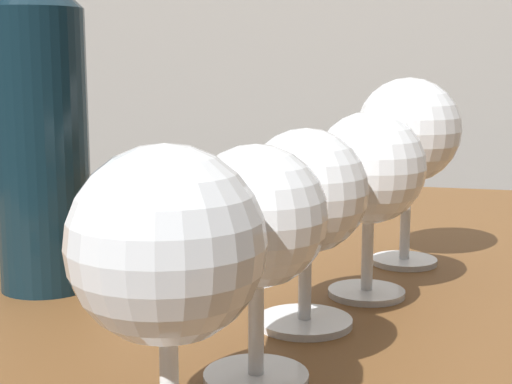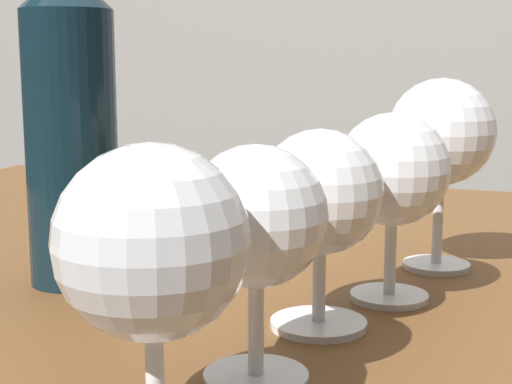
{
  "view_description": "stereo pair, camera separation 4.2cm",
  "coord_description": "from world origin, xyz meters",
  "px_view_note": "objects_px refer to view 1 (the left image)",
  "views": [
    {
      "loc": [
        0.22,
        -0.66,
        0.89
      ],
      "look_at": [
        0.11,
        -0.26,
        0.82
      ],
      "focal_mm": 54.24,
      "sensor_mm": 36.0,
      "label": 1
    },
    {
      "loc": [
        0.26,
        -0.64,
        0.89
      ],
      "look_at": [
        0.11,
        -0.26,
        0.82
      ],
      "focal_mm": 54.24,
      "sensor_mm": 36.0,
      "label": 2
    }
  ],
  "objects_px": {
    "wine_glass_white": "(408,133)",
    "wine_glass_amber": "(256,223)",
    "wine_glass_empty": "(369,172)",
    "wine_glass_cabernet": "(306,195)",
    "wine_glass_chardonnay": "(166,247)",
    "wine_bottle": "(40,120)"
  },
  "relations": [
    {
      "from": "wine_glass_chardonnay",
      "to": "wine_glass_cabernet",
      "type": "height_order",
      "value": "wine_glass_chardonnay"
    },
    {
      "from": "wine_glass_white",
      "to": "wine_glass_amber",
      "type": "bearing_deg",
      "value": -103.14
    },
    {
      "from": "wine_glass_chardonnay",
      "to": "wine_glass_amber",
      "type": "distance_m",
      "value": 0.08
    },
    {
      "from": "wine_bottle",
      "to": "wine_glass_amber",
      "type": "bearing_deg",
      "value": -33.78
    },
    {
      "from": "wine_glass_amber",
      "to": "wine_glass_white",
      "type": "xyz_separation_m",
      "value": [
        0.07,
        0.28,
        0.03
      ]
    },
    {
      "from": "wine_glass_cabernet",
      "to": "wine_glass_white",
      "type": "distance_m",
      "value": 0.19
    },
    {
      "from": "wine_glass_cabernet",
      "to": "wine_glass_white",
      "type": "relative_size",
      "value": 0.82
    },
    {
      "from": "wine_glass_chardonnay",
      "to": "wine_glass_empty",
      "type": "distance_m",
      "value": 0.27
    },
    {
      "from": "wine_glass_chardonnay",
      "to": "wine_glass_amber",
      "type": "bearing_deg",
      "value": 75.28
    },
    {
      "from": "wine_glass_empty",
      "to": "wine_bottle",
      "type": "xyz_separation_m",
      "value": [
        -0.25,
        -0.04,
        0.04
      ]
    },
    {
      "from": "wine_glass_white",
      "to": "wine_glass_cabernet",
      "type": "bearing_deg",
      "value": -107.21
    },
    {
      "from": "wine_glass_cabernet",
      "to": "wine_glass_white",
      "type": "bearing_deg",
      "value": 72.79
    },
    {
      "from": "wine_glass_cabernet",
      "to": "wine_glass_amber",
      "type": "bearing_deg",
      "value": -95.33
    },
    {
      "from": "wine_glass_amber",
      "to": "wine_glass_cabernet",
      "type": "bearing_deg",
      "value": 84.67
    },
    {
      "from": "wine_glass_amber",
      "to": "wine_bottle",
      "type": "relative_size",
      "value": 0.4
    },
    {
      "from": "wine_glass_cabernet",
      "to": "wine_bottle",
      "type": "height_order",
      "value": "wine_bottle"
    },
    {
      "from": "wine_glass_cabernet",
      "to": "wine_glass_white",
      "type": "xyz_separation_m",
      "value": [
        0.06,
        0.18,
        0.03
      ]
    },
    {
      "from": "wine_glass_chardonnay",
      "to": "wine_glass_cabernet",
      "type": "relative_size",
      "value": 1.06
    },
    {
      "from": "wine_glass_chardonnay",
      "to": "wine_glass_cabernet",
      "type": "bearing_deg",
      "value": 80.37
    },
    {
      "from": "wine_bottle",
      "to": "wine_glass_empty",
      "type": "bearing_deg",
      "value": 8.68
    },
    {
      "from": "wine_glass_amber",
      "to": "wine_glass_empty",
      "type": "height_order",
      "value": "wine_glass_empty"
    },
    {
      "from": "wine_glass_cabernet",
      "to": "wine_glass_empty",
      "type": "xyz_separation_m",
      "value": [
        0.03,
        0.08,
        0.01
      ]
    }
  ]
}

